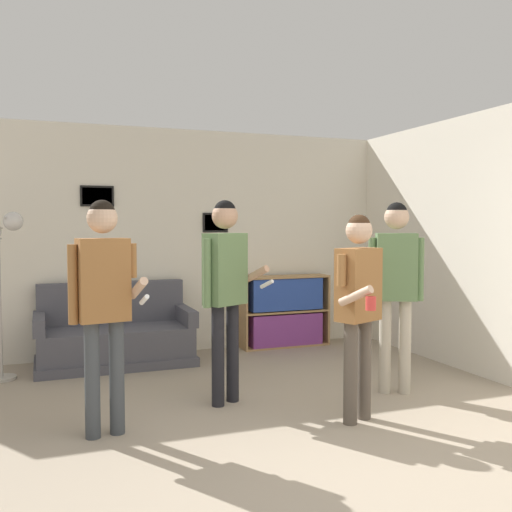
{
  "coord_description": "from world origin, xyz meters",
  "views": [
    {
      "loc": [
        -1.76,
        -2.79,
        1.56
      ],
      "look_at": [
        0.04,
        2.01,
        1.27
      ],
      "focal_mm": 40.0,
      "sensor_mm": 36.0,
      "label": 1
    }
  ],
  "objects_px": {
    "person_player_foreground_center": "(225,278)",
    "person_spectator_near_bookshelf": "(396,276)",
    "bookshelf": "(285,311)",
    "person_watcher_holding_cup": "(359,296)",
    "person_player_foreground_left": "(103,291)",
    "couch": "(115,338)"
  },
  "relations": [
    {
      "from": "couch",
      "to": "person_spectator_near_bookshelf",
      "type": "relative_size",
      "value": 0.97
    },
    {
      "from": "couch",
      "to": "person_spectator_near_bookshelf",
      "type": "height_order",
      "value": "person_spectator_near_bookshelf"
    },
    {
      "from": "person_player_foreground_center",
      "to": "person_spectator_near_bookshelf",
      "type": "distance_m",
      "value": 1.57
    },
    {
      "from": "bookshelf",
      "to": "person_player_foreground_center",
      "type": "distance_m",
      "value": 2.49
    },
    {
      "from": "person_watcher_holding_cup",
      "to": "person_spectator_near_bookshelf",
      "type": "distance_m",
      "value": 0.9
    },
    {
      "from": "bookshelf",
      "to": "person_spectator_near_bookshelf",
      "type": "distance_m",
      "value": 2.3
    },
    {
      "from": "person_player_foreground_left",
      "to": "person_player_foreground_center",
      "type": "xyz_separation_m",
      "value": [
        1.06,
        0.41,
        0.02
      ]
    },
    {
      "from": "couch",
      "to": "bookshelf",
      "type": "bearing_deg",
      "value": 5.23
    },
    {
      "from": "bookshelf",
      "to": "person_player_foreground_left",
      "type": "bearing_deg",
      "value": -136.2
    },
    {
      "from": "couch",
      "to": "person_player_foreground_center",
      "type": "distance_m",
      "value": 2.06
    },
    {
      "from": "bookshelf",
      "to": "person_player_foreground_left",
      "type": "distance_m",
      "value": 3.47
    },
    {
      "from": "person_player_foreground_left",
      "to": "person_player_foreground_center",
      "type": "bearing_deg",
      "value": 21.17
    },
    {
      "from": "couch",
      "to": "person_player_foreground_center",
      "type": "bearing_deg",
      "value": -67.48
    },
    {
      "from": "person_watcher_holding_cup",
      "to": "person_player_foreground_left",
      "type": "bearing_deg",
      "value": 168.55
    },
    {
      "from": "person_player_foreground_left",
      "to": "bookshelf",
      "type": "bearing_deg",
      "value": 43.8
    },
    {
      "from": "person_watcher_holding_cup",
      "to": "couch",
      "type": "bearing_deg",
      "value": 121.6
    },
    {
      "from": "person_player_foreground_left",
      "to": "person_watcher_holding_cup",
      "type": "relative_size",
      "value": 1.06
    },
    {
      "from": "bookshelf",
      "to": "person_spectator_near_bookshelf",
      "type": "relative_size",
      "value": 0.65
    },
    {
      "from": "bookshelf",
      "to": "person_watcher_holding_cup",
      "type": "distance_m",
      "value": 2.86
    },
    {
      "from": "bookshelf",
      "to": "person_watcher_holding_cup",
      "type": "bearing_deg",
      "value": -101.61
    },
    {
      "from": "couch",
      "to": "person_watcher_holding_cup",
      "type": "distance_m",
      "value": 3.08
    },
    {
      "from": "person_player_foreground_center",
      "to": "person_spectator_near_bookshelf",
      "type": "relative_size",
      "value": 1.0
    }
  ]
}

